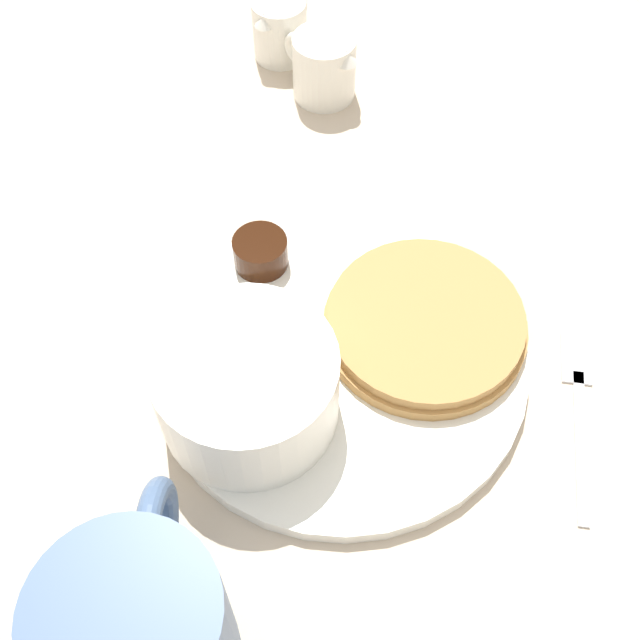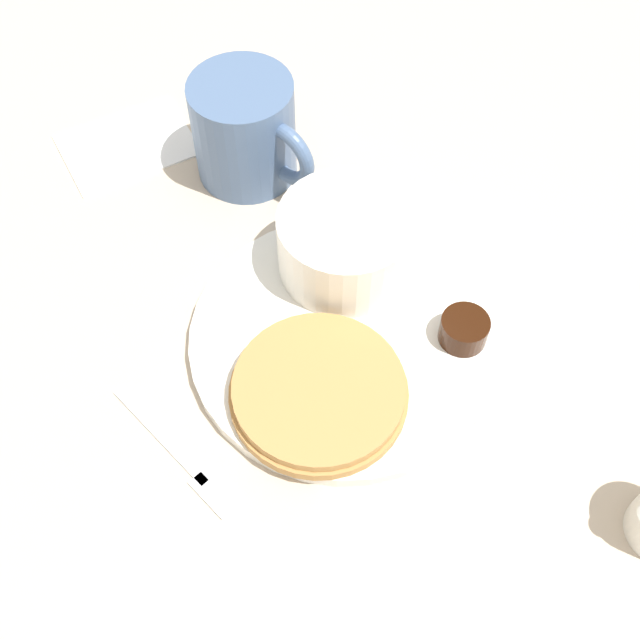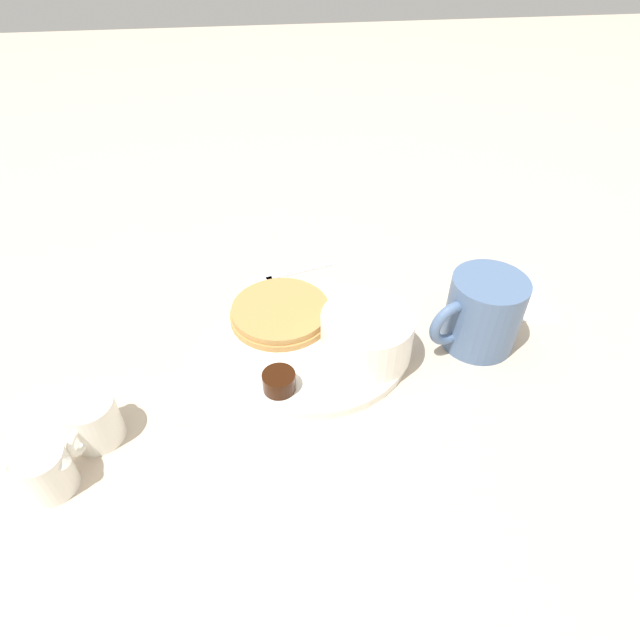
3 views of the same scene
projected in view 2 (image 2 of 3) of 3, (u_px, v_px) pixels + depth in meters
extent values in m
plane|color=#C6B299|center=(343.00, 343.00, 0.66)|extent=(4.00, 4.00, 0.00)
cylinder|color=white|center=(343.00, 339.00, 0.65)|extent=(0.25, 0.25, 0.01)
cylinder|color=#B78447|center=(319.00, 394.00, 0.61)|extent=(0.14, 0.14, 0.01)
cylinder|color=#B78447|center=(319.00, 388.00, 0.60)|extent=(0.13, 0.13, 0.01)
cylinder|color=white|center=(345.00, 242.00, 0.66)|extent=(0.11, 0.11, 0.06)
cylinder|color=white|center=(346.00, 222.00, 0.64)|extent=(0.09, 0.09, 0.01)
cylinder|color=black|center=(464.00, 330.00, 0.64)|extent=(0.04, 0.04, 0.02)
cylinder|color=white|center=(362.00, 236.00, 0.69)|extent=(0.04, 0.04, 0.03)
sphere|color=white|center=(363.00, 222.00, 0.67)|extent=(0.02, 0.02, 0.02)
cylinder|color=slate|center=(244.00, 130.00, 0.72)|extent=(0.09, 0.09, 0.10)
torus|color=slate|center=(285.00, 154.00, 0.70)|extent=(0.03, 0.07, 0.06)
cube|color=silver|center=(157.00, 431.00, 0.61)|extent=(0.03, 0.11, 0.00)
cube|color=silver|center=(215.00, 492.00, 0.58)|extent=(0.03, 0.04, 0.00)
cube|color=white|center=(127.00, 144.00, 0.78)|extent=(0.13, 0.10, 0.00)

